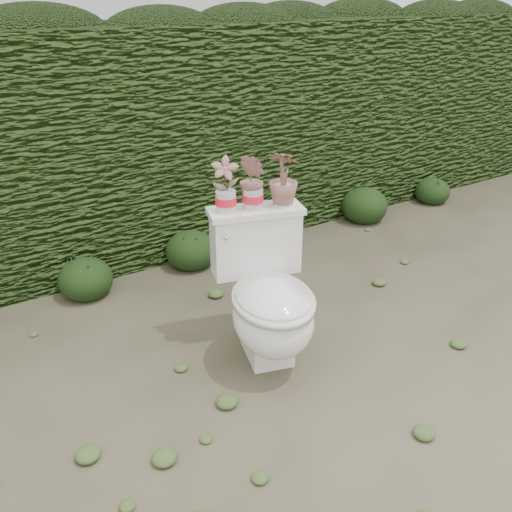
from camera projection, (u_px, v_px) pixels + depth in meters
ground at (271, 329)px, 3.20m from camera, size 60.00×60.00×0.00m
hedge at (154, 138)px, 4.06m from camera, size 8.00×1.00×1.60m
toilet at (268, 300)px, 2.80m from camera, size 0.63×0.78×0.78m
potted_plant_left at (226, 186)px, 2.72m from camera, size 0.17×0.15×0.27m
potted_plant_center at (253, 183)px, 2.76m from camera, size 0.13×0.16×0.28m
potted_plant_right at (283, 180)px, 2.80m from camera, size 0.22×0.22×0.28m
liriope_clump_2 at (85, 275)px, 3.50m from camera, size 0.35×0.35×0.28m
liriope_clump_3 at (190, 247)px, 3.88m from camera, size 0.36×0.36×0.29m
liriope_clump_4 at (278, 229)px, 4.22m from camera, size 0.31×0.31×0.25m
liriope_clump_5 at (365, 203)px, 4.65m from camera, size 0.40×0.40×0.32m
liriope_clump_6 at (433, 189)px, 5.06m from camera, size 0.32×0.32×0.25m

